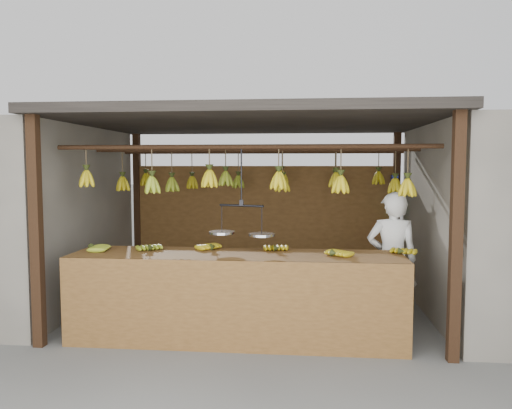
# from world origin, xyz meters

# --- Properties ---
(ground) EXTENTS (80.00, 80.00, 0.00)m
(ground) POSITION_xyz_m (0.00, 0.00, 0.00)
(ground) COLOR #5B5B57
(stall) EXTENTS (4.30, 3.30, 2.40)m
(stall) POSITION_xyz_m (0.00, 0.33, 1.97)
(stall) COLOR black
(stall) RESTS_ON ground
(counter) EXTENTS (3.51, 0.78, 0.96)m
(counter) POSITION_xyz_m (-0.06, -1.23, 0.70)
(counter) COLOR brown
(counter) RESTS_ON ground
(hanging_bananas) EXTENTS (3.59, 2.21, 0.39)m
(hanging_bananas) POSITION_xyz_m (-0.00, 0.01, 1.61)
(hanging_bananas) COLOR gold
(hanging_bananas) RESTS_ON ground
(balance_scale) EXTENTS (0.70, 0.39, 0.92)m
(balance_scale) POSITION_xyz_m (-0.03, -1.00, 1.14)
(balance_scale) COLOR black
(balance_scale) RESTS_ON ground
(vendor) EXTENTS (0.56, 0.37, 1.52)m
(vendor) POSITION_xyz_m (1.60, -0.56, 0.76)
(vendor) COLOR white
(vendor) RESTS_ON ground
(bag_bundles) EXTENTS (0.08, 0.26, 1.28)m
(bag_bundles) POSITION_xyz_m (1.94, 1.35, 1.01)
(bag_bundles) COLOR #1426BF
(bag_bundles) RESTS_ON ground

